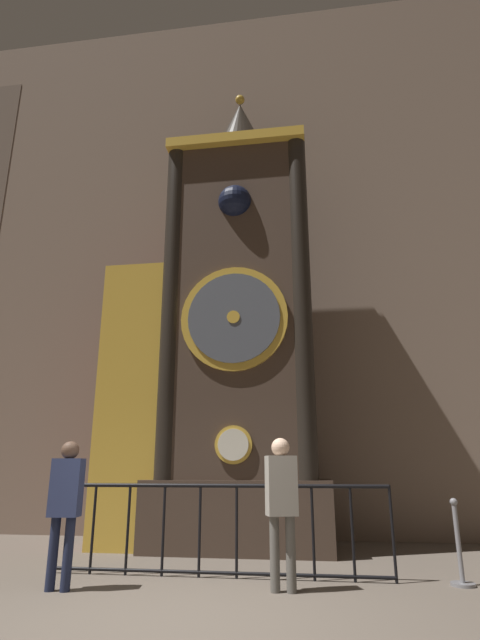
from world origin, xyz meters
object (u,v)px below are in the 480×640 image
(visitor_near, at_px, (66,498))
(clock_tower, at_px, (221,338))
(visitor_far, at_px, (281,496))
(stanchion_post, at_px, (460,557))

(visitor_near, bearing_deg, clock_tower, 60.59)
(clock_tower, xyz_separation_m, visitor_near, (-1.24, -3.11, -2.68))
(visitor_near, bearing_deg, visitor_far, -0.73)
(stanchion_post, bearing_deg, clock_tower, 146.46)
(visitor_far, relative_size, stanchion_post, 1.72)
(clock_tower, height_order, visitor_far, clock_tower)
(visitor_near, height_order, stanchion_post, visitor_near)
(visitor_far, bearing_deg, clock_tower, 95.84)
(visitor_near, distance_m, visitor_far, 2.51)
(visitor_far, height_order, stanchion_post, visitor_far)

